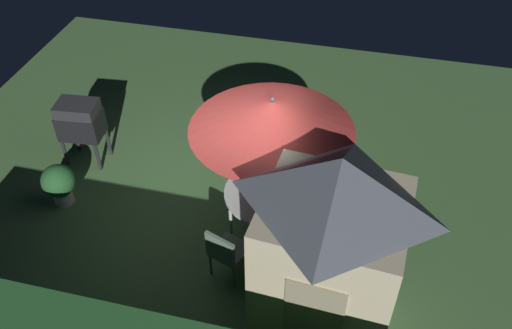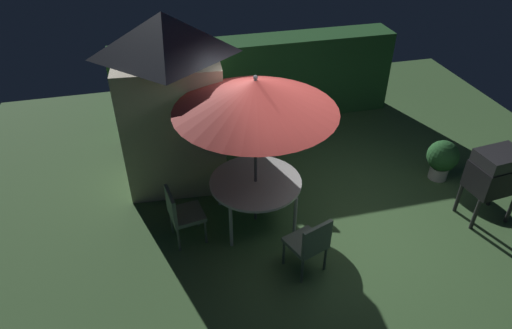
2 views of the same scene
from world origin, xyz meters
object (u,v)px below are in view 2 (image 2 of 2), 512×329
garden_shed (171,100)px  bbq_grill (496,172)px  chair_far_side (262,152)px  potted_plant_by_shed (442,158)px  patio_table (256,184)px  chair_toward_hedge (181,212)px  chair_near_shed (310,243)px  patio_umbrella (255,95)px

garden_shed → bbq_grill: 5.06m
chair_far_side → potted_plant_by_shed: (2.98, -0.78, -0.10)m
patio_table → potted_plant_by_shed: patio_table is taller
chair_toward_hedge → potted_plant_by_shed: size_ratio=1.23×
bbq_grill → chair_far_side: bbq_grill is taller
chair_far_side → patio_table: bearing=-109.9°
chair_near_shed → potted_plant_by_shed: size_ratio=1.23×
potted_plant_by_shed → patio_table: bearing=-175.4°
patio_table → chair_toward_hedge: (-1.14, -0.18, -0.17)m
bbq_grill → chair_far_side: bearing=148.9°
garden_shed → chair_far_side: bearing=-17.6°
chair_near_shed → potted_plant_by_shed: 3.28m
patio_umbrella → potted_plant_by_shed: size_ratio=3.31×
patio_table → potted_plant_by_shed: 3.39m
patio_table → chair_far_side: (0.38, 1.05, -0.17)m
bbq_grill → chair_toward_hedge: 4.64m
potted_plant_by_shed → chair_far_side: bearing=165.3°
patio_table → chair_near_shed: chair_near_shed is taller
chair_near_shed → garden_shed: bearing=118.4°
bbq_grill → chair_near_shed: size_ratio=1.33×
patio_table → chair_near_shed: size_ratio=1.52×
patio_table → chair_toward_hedge: 1.17m
chair_far_side → chair_near_shed: bearing=-88.6°
chair_far_side → potted_plant_by_shed: size_ratio=1.23×
garden_shed → chair_near_shed: bearing=-61.6°
garden_shed → patio_umbrella: (1.02, -1.50, 0.67)m
potted_plant_by_shed → chair_near_shed: bearing=-153.4°
patio_umbrella → bbq_grill: bearing=-13.0°
bbq_grill → chair_toward_hedge: bearing=172.4°
bbq_grill → chair_toward_hedge: (-4.59, 0.62, -0.33)m
garden_shed → chair_near_shed: (1.46, -2.70, -0.94)m
patio_table → bbq_grill: (3.45, -0.80, 0.16)m
chair_toward_hedge → potted_plant_by_shed: 4.53m
patio_umbrella → bbq_grill: 3.77m
chair_far_side → chair_toward_hedge: same height
garden_shed → potted_plant_by_shed: size_ratio=3.92×
patio_umbrella → chair_toward_hedge: bearing=-171.0°
patio_umbrella → garden_shed: bearing=124.3°
chair_far_side → garden_shed: bearing=162.4°
patio_umbrella → bbq_grill: patio_umbrella is taller
patio_table → patio_umbrella: 1.44m
garden_shed → bbq_grill: garden_shed is taller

